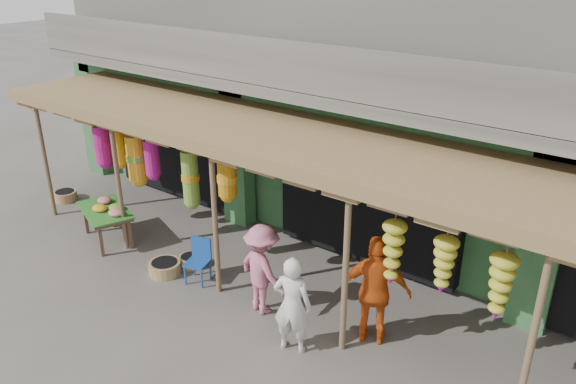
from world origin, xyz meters
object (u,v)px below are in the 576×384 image
Objects in this scene: person_shopper at (262,269)px; person_front at (292,305)px; person_vendor at (376,291)px; blue_chair at (199,258)px; flower_table at (106,211)px.

person_front is at bearing 165.47° from person_shopper.
person_vendor is 1.14× the size of person_shopper.
blue_chair is 1.51m from person_shopper.
person_front reaches higher than flower_table.
flower_table is 5.81m from person_vendor.
person_shopper is (-1.81, -0.40, -0.11)m from person_vendor.
person_vendor is at bearing -155.22° from person_shopper.
blue_chair is at bearing -16.44° from person_vendor.
blue_chair is 3.34m from person_vendor.
flower_table is at bearing 12.78° from person_shopper.
person_shopper is (-0.95, 0.48, -0.00)m from person_front.
person_shopper is (3.98, 0.03, 0.11)m from flower_table.
flower_table is at bearing -18.48° from person_vendor.
person_vendor is at bearing 24.67° from flower_table.
person_vendor reaches higher than flower_table.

